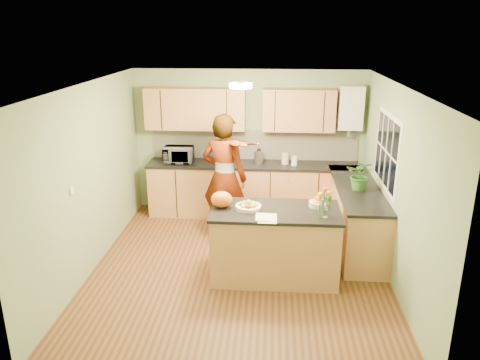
{
  "coord_description": "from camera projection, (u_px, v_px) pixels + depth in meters",
  "views": [
    {
      "loc": [
        0.43,
        -5.76,
        3.2
      ],
      "look_at": [
        -0.02,
        0.5,
        1.12
      ],
      "focal_mm": 35.0,
      "sensor_mm": 36.0,
      "label": 1
    }
  ],
  "objects": [
    {
      "name": "ceiling_lamp",
      "position": [
        241.0,
        86.0,
        6.0
      ],
      "size": [
        0.3,
        0.3,
        0.07
      ],
      "color": "#FFEABF",
      "rests_on": "ceiling"
    },
    {
      "name": "window_right",
      "position": [
        386.0,
        151.0,
        6.43
      ],
      "size": [
        0.01,
        1.3,
        1.05
      ],
      "color": "white",
      "rests_on": "wall_right"
    },
    {
      "name": "orange_bag",
      "position": [
        222.0,
        199.0,
        6.05
      ],
      "size": [
        0.3,
        0.26,
        0.21
      ],
      "primitive_type": "ellipsoid",
      "rotation": [
        0.0,
        0.0,
        0.1
      ],
      "color": "orange",
      "rests_on": "peninsula_island"
    },
    {
      "name": "splashback",
      "position": [
        254.0,
        145.0,
        8.22
      ],
      "size": [
        3.6,
        0.02,
        0.52
      ],
      "primitive_type": "cube",
      "color": "white",
      "rests_on": "back_counter"
    },
    {
      "name": "right_counter",
      "position": [
        356.0,
        216.0,
        7.03
      ],
      "size": [
        0.62,
        2.24,
        0.94
      ],
      "color": "tan",
      "rests_on": "floor"
    },
    {
      "name": "upper_cabinets",
      "position": [
        238.0,
        109.0,
        7.89
      ],
      "size": [
        3.2,
        0.34,
        0.7
      ],
      "color": "tan",
      "rests_on": "wall_back"
    },
    {
      "name": "wall_right",
      "position": [
        395.0,
        186.0,
        5.96
      ],
      "size": [
        0.02,
        4.5,
        2.5
      ],
      "primitive_type": "cube",
      "color": "#8CA576",
      "rests_on": "floor"
    },
    {
      "name": "wall_back",
      "position": [
        249.0,
        142.0,
        8.22
      ],
      "size": [
        4.0,
        0.02,
        2.5
      ],
      "primitive_type": "cube",
      "color": "#8CA576",
      "rests_on": "floor"
    },
    {
      "name": "ceiling",
      "position": [
        239.0,
        85.0,
        5.7
      ],
      "size": [
        4.0,
        4.5,
        0.02
      ],
      "primitive_type": "cube",
      "color": "white",
      "rests_on": "wall_back"
    },
    {
      "name": "boiler",
      "position": [
        350.0,
        108.0,
        7.75
      ],
      "size": [
        0.4,
        0.3,
        0.86
      ],
      "color": "white",
      "rests_on": "wall_back"
    },
    {
      "name": "floor",
      "position": [
        239.0,
        268.0,
        6.49
      ],
      "size": [
        4.5,
        4.5,
        0.0
      ],
      "primitive_type": "plane",
      "color": "#552E18",
      "rests_on": "ground"
    },
    {
      "name": "violin",
      "position": [
        236.0,
        143.0,
        6.71
      ],
      "size": [
        0.57,
        0.49,
        0.14
      ],
      "primitive_type": null,
      "rotation": [
        0.17,
        0.0,
        -0.61
      ],
      "color": "#4E1204",
      "rests_on": "violinist"
    },
    {
      "name": "jar_white",
      "position": [
        294.0,
        161.0,
        7.9
      ],
      "size": [
        0.12,
        0.12,
        0.16
      ],
      "primitive_type": "cylinder",
      "rotation": [
        0.0,
        0.0,
        0.18
      ],
      "color": "white",
      "rests_on": "back_counter"
    },
    {
      "name": "jar_cream",
      "position": [
        285.0,
        159.0,
        7.98
      ],
      "size": [
        0.13,
        0.13,
        0.18
      ],
      "primitive_type": "cylinder",
      "rotation": [
        0.0,
        0.0,
        -0.12
      ],
      "color": "beige",
      "rests_on": "back_counter"
    },
    {
      "name": "wall_front",
      "position": [
        219.0,
        267.0,
        3.96
      ],
      "size": [
        4.0,
        0.02,
        2.5
      ],
      "primitive_type": "cube",
      "color": "#8CA576",
      "rests_on": "floor"
    },
    {
      "name": "microwave",
      "position": [
        179.0,
        155.0,
        8.05
      ],
      "size": [
        0.49,
        0.33,
        0.27
      ],
      "primitive_type": "imported",
      "rotation": [
        0.0,
        0.0,
        0.0
      ],
      "color": "white",
      "rests_on": "back_counter"
    },
    {
      "name": "light_switch",
      "position": [
        72.0,
        190.0,
        5.65
      ],
      "size": [
        0.02,
        0.09,
        0.09
      ],
      "primitive_type": "cube",
      "color": "white",
      "rests_on": "wall_left"
    },
    {
      "name": "potted_plant",
      "position": [
        361.0,
        175.0,
        6.67
      ],
      "size": [
        0.51,
        0.48,
        0.45
      ],
      "primitive_type": "imported",
      "rotation": [
        0.0,
        0.0,
        -0.39
      ],
      "color": "#336A23",
      "rests_on": "right_counter"
    },
    {
      "name": "fruit_dish",
      "position": [
        248.0,
        206.0,
        5.99
      ],
      "size": [
        0.33,
        0.33,
        0.12
      ],
      "color": "beige",
      "rests_on": "peninsula_island"
    },
    {
      "name": "orange_bowl",
      "position": [
        318.0,
        202.0,
        6.07
      ],
      "size": [
        0.24,
        0.24,
        0.14
      ],
      "color": "beige",
      "rests_on": "peninsula_island"
    },
    {
      "name": "peninsula_island",
      "position": [
        275.0,
        243.0,
        6.13
      ],
      "size": [
        1.66,
        0.85,
        0.95
      ],
      "color": "tan",
      "rests_on": "floor"
    },
    {
      "name": "wall_left",
      "position": [
        90.0,
        179.0,
        6.23
      ],
      "size": [
        0.02,
        4.5,
        2.5
      ],
      "primitive_type": "cube",
      "color": "#8CA576",
      "rests_on": "floor"
    },
    {
      "name": "blue_box",
      "position": [
        219.0,
        156.0,
        8.05
      ],
      "size": [
        0.33,
        0.26,
        0.24
      ],
      "primitive_type": "cube",
      "rotation": [
        0.0,
        0.0,
        0.18
      ],
      "color": "navy",
      "rests_on": "back_counter"
    },
    {
      "name": "back_counter",
      "position": [
        253.0,
        189.0,
        8.18
      ],
      "size": [
        3.64,
        0.62,
        0.94
      ],
      "color": "tan",
      "rests_on": "floor"
    },
    {
      "name": "violinist",
      "position": [
        224.0,
        178.0,
        7.12
      ],
      "size": [
        0.84,
        0.68,
        1.98
      ],
      "primitive_type": "imported",
      "rotation": [
        0.0,
        0.0,
        2.81
      ],
      "color": "#E19F8A",
      "rests_on": "floor"
    },
    {
      "name": "kettle",
      "position": [
        259.0,
        156.0,
        8.02
      ],
      "size": [
        0.16,
        0.16,
        0.3
      ],
      "rotation": [
        0.0,
        0.0,
        0.14
      ],
      "color": "#ADAEB2",
      "rests_on": "back_counter"
    },
    {
      "name": "flower_vase",
      "position": [
        326.0,
        195.0,
        5.68
      ],
      "size": [
        0.23,
        0.23,
        0.43
      ],
      "rotation": [
        0.0,
        0.0,
        0.2
      ],
      "color": "silver",
      "rests_on": "peninsula_island"
    },
    {
      "name": "papers",
      "position": [
        267.0,
        218.0,
        5.71
      ],
      "size": [
        0.23,
        0.31,
        0.01
      ],
      "primitive_type": "cube",
      "color": "white",
      "rests_on": "peninsula_island"
    }
  ]
}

